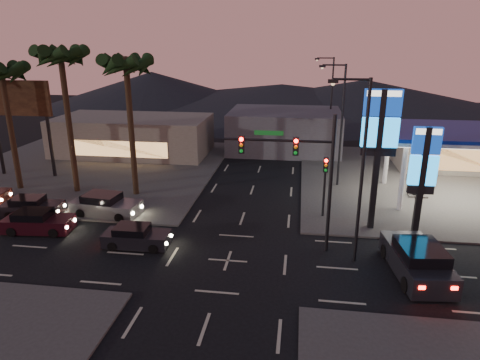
% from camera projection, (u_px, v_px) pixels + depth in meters
% --- Properties ---
extents(ground, '(140.00, 140.00, 0.00)m').
position_uv_depth(ground, '(228.00, 261.00, 23.88)').
color(ground, black).
rests_on(ground, ground).
extents(corner_lot_ne, '(24.00, 24.00, 0.12)m').
position_uv_depth(corner_lot_ne, '(442.00, 183.00, 36.78)').
color(corner_lot_ne, '#47443F').
rests_on(corner_lot_ne, ground).
extents(corner_lot_nw, '(24.00, 24.00, 0.12)m').
position_uv_depth(corner_lot_nw, '(92.00, 168.00, 41.06)').
color(corner_lot_nw, '#47443F').
rests_on(corner_lot_nw, ground).
extents(gas_station, '(12.20, 8.20, 5.47)m').
position_uv_depth(gas_station, '(468.00, 135.00, 31.46)').
color(gas_station, silver).
rests_on(gas_station, ground).
extents(convenience_store, '(10.00, 6.00, 4.00)m').
position_uv_depth(convenience_store, '(451.00, 148.00, 40.61)').
color(convenience_store, '#726B5B').
rests_on(convenience_store, ground).
extents(pylon_sign_tall, '(2.20, 0.35, 9.00)m').
position_uv_depth(pylon_sign_tall, '(380.00, 133.00, 25.93)').
color(pylon_sign_tall, black).
rests_on(pylon_sign_tall, ground).
extents(pylon_sign_short, '(1.60, 0.35, 7.00)m').
position_uv_depth(pylon_sign_short, '(423.00, 166.00, 25.20)').
color(pylon_sign_short, black).
rests_on(pylon_sign_short, ground).
extents(traffic_signal_mast, '(6.10, 0.39, 8.00)m').
position_uv_depth(traffic_signal_mast, '(300.00, 164.00, 23.63)').
color(traffic_signal_mast, black).
rests_on(traffic_signal_mast, ground).
extents(pedestal_signal, '(0.32, 0.39, 4.30)m').
position_uv_depth(pedestal_signal, '(325.00, 177.00, 28.81)').
color(pedestal_signal, black).
rests_on(pedestal_signal, ground).
extents(streetlight_near, '(2.14, 0.25, 10.00)m').
position_uv_depth(streetlight_near, '(359.00, 162.00, 22.14)').
color(streetlight_near, black).
rests_on(streetlight_near, ground).
extents(streetlight_mid, '(2.14, 0.25, 10.00)m').
position_uv_depth(streetlight_mid, '(339.00, 119.00, 34.37)').
color(streetlight_mid, black).
rests_on(streetlight_mid, ground).
extents(streetlight_far, '(2.14, 0.25, 10.00)m').
position_uv_depth(streetlight_far, '(330.00, 97.00, 47.55)').
color(streetlight_far, black).
rests_on(streetlight_far, ground).
extents(palm_a, '(4.41, 4.41, 10.86)m').
position_uv_depth(palm_a, '(127.00, 73.00, 31.10)').
color(palm_a, black).
rests_on(palm_a, ground).
extents(palm_b, '(4.41, 4.41, 11.46)m').
position_uv_depth(palm_b, '(62.00, 65.00, 31.60)').
color(palm_b, black).
rests_on(palm_b, ground).
extents(palm_c, '(4.41, 4.41, 10.26)m').
position_uv_depth(palm_c, '(2.00, 79.00, 32.61)').
color(palm_c, black).
rests_on(palm_c, ground).
extents(billboard, '(6.00, 0.30, 8.50)m').
position_uv_depth(billboard, '(18.00, 106.00, 36.89)').
color(billboard, black).
rests_on(billboard, ground).
extents(building_far_west, '(16.00, 8.00, 4.00)m').
position_uv_depth(building_far_west, '(133.00, 136.00, 45.84)').
color(building_far_west, '#726B5B').
rests_on(building_far_west, ground).
extents(building_far_mid, '(12.00, 9.00, 4.40)m').
position_uv_depth(building_far_mid, '(285.00, 131.00, 47.40)').
color(building_far_mid, '#4C4C51').
rests_on(building_far_mid, ground).
extents(hill_left, '(40.00, 40.00, 6.00)m').
position_uv_depth(hill_left, '(152.00, 88.00, 82.76)').
color(hill_left, black).
rests_on(hill_left, ground).
extents(hill_right, '(50.00, 50.00, 5.00)m').
position_uv_depth(hill_right, '(364.00, 94.00, 77.56)').
color(hill_right, black).
rests_on(hill_right, ground).
extents(hill_center, '(60.00, 60.00, 4.00)m').
position_uv_depth(hill_center, '(282.00, 95.00, 79.72)').
color(hill_center, black).
rests_on(hill_center, ground).
extents(car_lane_a_front, '(4.04, 1.78, 1.30)m').
position_uv_depth(car_lane_a_front, '(136.00, 237.00, 25.39)').
color(car_lane_a_front, black).
rests_on(car_lane_a_front, ground).
extents(car_lane_a_mid, '(4.47, 2.13, 1.42)m').
position_uv_depth(car_lane_a_mid, '(37.00, 222.00, 27.35)').
color(car_lane_a_mid, black).
rests_on(car_lane_a_mid, ground).
extents(car_lane_b_front, '(4.98, 2.50, 1.57)m').
position_uv_depth(car_lane_b_front, '(106.00, 206.00, 29.86)').
color(car_lane_b_front, '#5D5D60').
rests_on(car_lane_b_front, ground).
extents(car_lane_b_mid, '(4.28, 2.13, 1.35)m').
position_uv_depth(car_lane_b_mid, '(32.00, 207.00, 29.87)').
color(car_lane_b_mid, black).
rests_on(car_lane_b_mid, ground).
extents(suv_station, '(2.89, 5.68, 1.82)m').
position_uv_depth(suv_station, '(417.00, 260.00, 22.19)').
color(suv_station, black).
rests_on(suv_station, ground).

